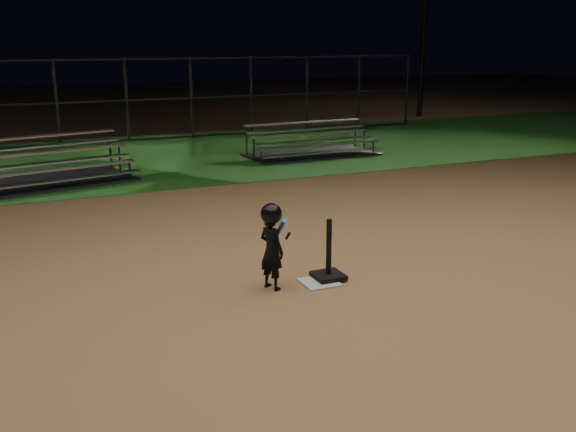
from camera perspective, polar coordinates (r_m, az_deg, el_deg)
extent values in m
plane|color=#9D7247|center=(8.44, 2.76, -5.91)|extent=(80.00, 80.00, 0.00)
cube|color=#1E521A|center=(17.66, -11.94, 5.05)|extent=(60.00, 8.00, 0.01)
cube|color=beige|center=(8.44, 2.76, -5.83)|extent=(0.45, 0.45, 0.02)
cube|color=black|center=(8.55, 3.56, -5.24)|extent=(0.38, 0.38, 0.06)
cylinder|color=black|center=(8.42, 3.60, -2.70)|extent=(0.07, 0.07, 0.74)
imported|color=black|center=(8.10, -1.45, -3.07)|extent=(0.36, 0.43, 1.00)
sphere|color=black|center=(7.97, -1.47, 0.19)|extent=(0.27, 0.27, 0.27)
cylinder|color=blue|center=(7.89, -0.72, -1.15)|extent=(0.15, 0.54, 0.40)
cylinder|color=black|center=(8.10, 0.00, -1.74)|extent=(0.07, 0.19, 0.14)
cube|color=silver|center=(14.40, -20.85, 3.70)|extent=(3.98, 1.09, 0.04)
cube|color=silver|center=(14.17, -20.47, 2.81)|extent=(3.98, 1.09, 0.03)
cube|color=silver|center=(14.88, -21.54, 5.09)|extent=(3.98, 1.09, 0.04)
cube|color=silver|center=(14.64, -21.18, 4.25)|extent=(3.98, 1.09, 0.03)
cube|color=silver|center=(15.37, -22.18, 6.39)|extent=(3.98, 1.09, 0.04)
cube|color=silver|center=(15.12, -21.85, 5.60)|extent=(3.98, 1.09, 0.03)
cube|color=#38383D|center=(15.00, -21.30, 2.63)|extent=(4.35, 2.77, 0.06)
cube|color=silver|center=(17.15, 2.78, 6.22)|extent=(3.48, 0.30, 0.03)
cube|color=silver|center=(16.96, 3.16, 5.58)|extent=(3.48, 0.30, 0.03)
cube|color=silver|center=(17.53, 2.05, 7.24)|extent=(3.48, 0.30, 0.03)
cube|color=silver|center=(17.34, 2.42, 6.62)|extent=(3.48, 0.30, 0.03)
cube|color=silver|center=(17.92, 1.35, 8.20)|extent=(3.48, 0.30, 0.03)
cube|color=silver|center=(17.72, 1.70, 7.61)|extent=(3.48, 0.30, 0.03)
cube|color=#38383D|center=(17.62, 2.03, 5.42)|extent=(3.52, 1.79, 0.05)
cube|color=#38383D|center=(20.56, -13.74, 6.49)|extent=(20.00, 0.05, 0.05)
cube|color=#38383D|center=(20.42, -13.95, 9.81)|extent=(20.00, 0.05, 0.05)
cube|color=#38383D|center=(20.35, -14.17, 13.17)|extent=(20.00, 0.05, 0.05)
cylinder|color=#38383D|center=(20.42, -13.95, 9.81)|extent=(0.08, 0.08, 2.50)
cylinder|color=#38383D|center=(21.85, -0.74, 10.59)|extent=(0.08, 0.08, 2.50)
cylinder|color=#38383D|center=(24.24, 10.39, 10.81)|extent=(0.08, 0.08, 2.50)
cylinder|color=#2D2D30|center=(26.98, 11.89, 17.02)|extent=(0.20, 0.20, 8.00)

